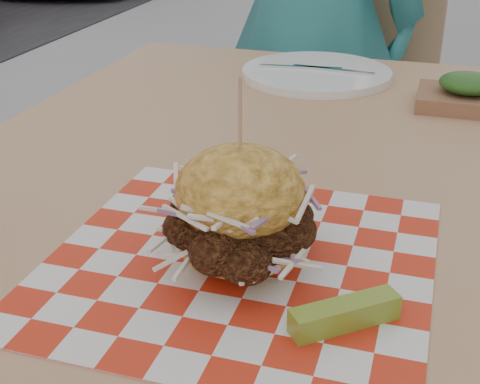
{
  "coord_description": "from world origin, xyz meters",
  "views": [
    {
      "loc": [
        0.13,
        -0.48,
        1.09
      ],
      "look_at": [
        -0.03,
        0.05,
        0.82
      ],
      "focal_mm": 50.0,
      "sensor_mm": 36.0,
      "label": 1
    }
  ],
  "objects": [
    {
      "name": "sandwich",
      "position": [
        -0.03,
        0.05,
        0.8
      ],
      "size": [
        0.16,
        0.16,
        0.18
      ],
      "color": "gold",
      "rests_on": "paper_liner"
    },
    {
      "name": "diner",
      "position": [
        -0.2,
        1.19,
        0.78
      ],
      "size": [
        0.62,
        0.45,
        1.56
      ],
      "primitive_type": "imported",
      "rotation": [
        0.0,
        0.0,
        3.0
      ],
      "color": "teal",
      "rests_on": "ground"
    },
    {
      "name": "patio_table",
      "position": [
        -0.08,
        0.26,
        0.67
      ],
      "size": [
        0.8,
        1.2,
        0.75
      ],
      "color": "tan",
      "rests_on": "ground"
    },
    {
      "name": "patio_chair",
      "position": [
        -0.08,
        1.25,
        0.55
      ],
      "size": [
        0.45,
        0.46,
        0.95
      ],
      "rotation": [
        0.0,
        0.0,
        -0.07
      ],
      "color": "tan",
      "rests_on": "ground"
    },
    {
      "name": "pickle_spear",
      "position": [
        0.08,
        -0.02,
        0.76
      ],
      "size": [
        0.09,
        0.08,
        0.02
      ],
      "primitive_type": "cube",
      "rotation": [
        0.0,
        0.0,
        0.69
      ],
      "color": "olive",
      "rests_on": "paper_liner"
    },
    {
      "name": "kraft_tray",
      "position": [
        0.18,
        0.6,
        0.77
      ],
      "size": [
        0.15,
        0.12,
        0.06
      ],
      "color": "brown",
      "rests_on": "patio_table"
    },
    {
      "name": "paper_liner",
      "position": [
        -0.03,
        0.05,
        0.75
      ],
      "size": [
        0.36,
        0.36,
        0.0
      ],
      "primitive_type": "cube",
      "color": "red",
      "rests_on": "patio_table"
    },
    {
      "name": "place_setting",
      "position": [
        -0.08,
        0.69,
        0.76
      ],
      "size": [
        0.27,
        0.27,
        0.02
      ],
      "color": "white",
      "rests_on": "patio_table"
    }
  ]
}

